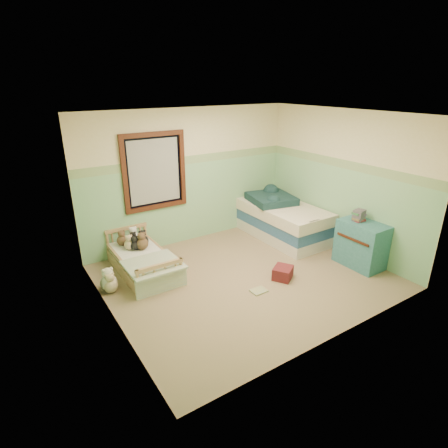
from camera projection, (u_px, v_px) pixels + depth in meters
floor at (245, 277)px, 5.85m from camera, size 4.20×3.60×0.02m
ceiling at (249, 114)px, 4.93m from camera, size 4.20×3.60×0.02m
wall_back at (190, 177)px, 6.79m from camera, size 4.20×0.04×2.50m
wall_front at (344, 245)px, 3.99m from camera, size 4.20×0.04×2.50m
wall_left at (105, 232)px, 4.32m from camera, size 0.04×3.60×2.50m
wall_right at (342, 182)px, 6.46m from camera, size 0.04×3.60×2.50m
wainscot_mint at (191, 203)px, 6.96m from camera, size 4.20×0.01×1.50m
border_strip at (189, 160)px, 6.66m from camera, size 4.20×0.01×0.15m
window_frame at (155, 172)px, 6.33m from camera, size 1.16×0.06×1.36m
window_blinds at (154, 172)px, 6.34m from camera, size 0.92×0.01×1.12m
toddler_bed_frame at (143, 266)px, 5.97m from camera, size 0.75×1.49×0.19m
toddler_mattress at (142, 257)px, 5.91m from camera, size 0.68×1.43×0.12m
patchwork_quilt at (153, 265)px, 5.52m from camera, size 0.81×0.75×0.03m
plush_bed_brown at (122, 240)px, 6.17m from camera, size 0.18×0.18×0.18m
plush_bed_white at (134, 237)px, 6.27m from camera, size 0.20×0.20×0.20m
plush_bed_tan at (130, 245)px, 6.02m from camera, size 0.17×0.17×0.17m
plush_bed_dark at (143, 241)px, 6.14m from camera, size 0.20×0.20×0.20m
plush_floor_cream at (109, 283)px, 5.41m from camera, size 0.25×0.25×0.25m
plush_floor_tan at (111, 286)px, 5.37m from camera, size 0.21×0.21×0.21m
twin_bed_frame at (281, 231)px, 7.29m from camera, size 0.94×1.88×0.22m
twin_boxspring at (282, 221)px, 7.21m from camera, size 0.94×1.88×0.22m
twin_mattress at (283, 211)px, 7.13m from camera, size 0.98×1.92×0.22m
teal_blanket at (271, 199)px, 7.27m from camera, size 0.96×1.00×0.14m
dresser at (361, 244)px, 6.07m from camera, size 0.48×0.77×0.77m
book_stack at (359, 215)px, 5.99m from camera, size 0.21×0.18×0.19m
red_pillow at (283, 273)px, 5.75m from camera, size 0.41×0.40×0.19m
floor_book at (259, 291)px, 5.42m from camera, size 0.23×0.18×0.02m
extra_plush_0 at (135, 245)px, 6.01m from camera, size 0.16×0.16×0.16m
extra_plush_1 at (142, 244)px, 6.02m from camera, size 0.20×0.20×0.20m
extra_plush_2 at (134, 240)px, 6.22m from camera, size 0.15×0.15×0.15m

